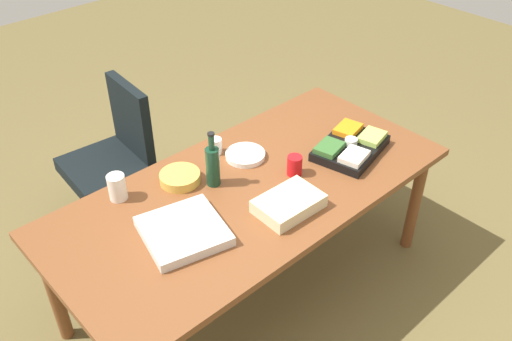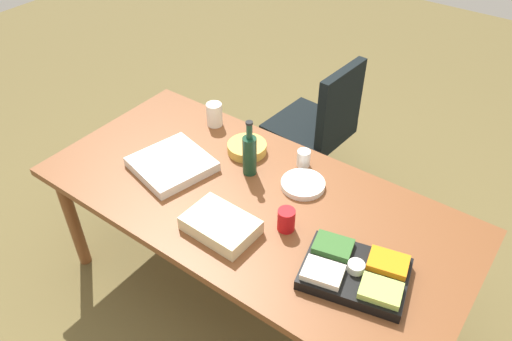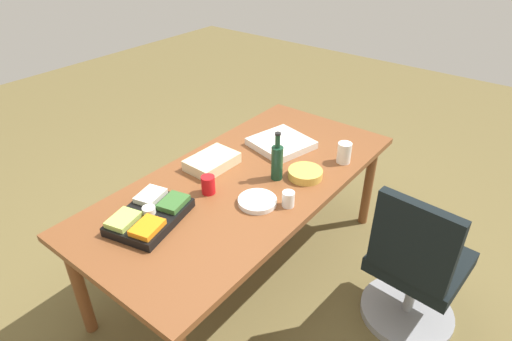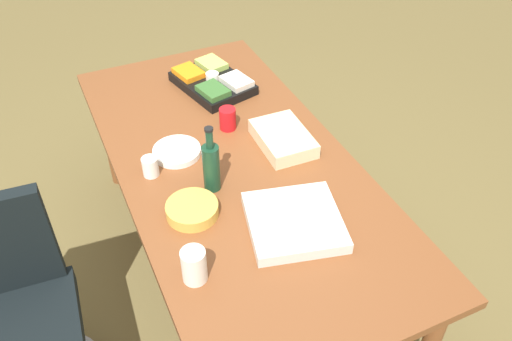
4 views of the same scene
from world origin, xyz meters
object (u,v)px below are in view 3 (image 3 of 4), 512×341
at_px(office_chair, 414,275).
at_px(paper_plate_stack, 257,201).
at_px(veggie_tray, 150,215).
at_px(mayo_jar, 344,153).
at_px(pizza_box, 281,143).
at_px(red_solo_cup, 208,185).
at_px(chip_bowl, 305,174).
at_px(conference_table, 245,188).
at_px(wine_bottle, 277,161).
at_px(paper_cup, 288,199).
at_px(sheet_cake, 212,162).

relative_size(office_chair, paper_plate_stack, 4.42).
bearing_deg(veggie_tray, office_chair, -53.69).
xyz_separation_m(paper_plate_stack, mayo_jar, (0.71, -0.16, 0.05)).
distance_m(pizza_box, red_solo_cup, 0.72).
xyz_separation_m(office_chair, pizza_box, (0.23, 1.10, 0.39)).
relative_size(office_chair, chip_bowl, 4.58).
relative_size(office_chair, pizza_box, 2.70).
distance_m(conference_table, paper_plate_stack, 0.28).
relative_size(pizza_box, chip_bowl, 1.70).
height_order(veggie_tray, chip_bowl, veggie_tray).
bearing_deg(wine_bottle, mayo_jar, -28.46).
bearing_deg(office_chair, red_solo_cup, 113.66).
bearing_deg(office_chair, veggie_tray, 126.31).
distance_m(chip_bowl, red_solo_cup, 0.60).
bearing_deg(pizza_box, paper_cup, -128.15).
height_order(wine_bottle, chip_bowl, wine_bottle).
distance_m(conference_table, red_solo_cup, 0.29).
bearing_deg(veggie_tray, paper_cup, -41.97).
height_order(wine_bottle, red_solo_cup, wine_bottle).
relative_size(conference_table, red_solo_cup, 19.35).
distance_m(veggie_tray, chip_bowl, 0.96).
relative_size(paper_cup, mayo_jar, 0.65).
relative_size(sheet_cake, red_solo_cup, 2.91).
distance_m(veggie_tray, red_solo_cup, 0.39).
height_order(conference_table, chip_bowl, chip_bowl).
height_order(sheet_cake, mayo_jar, mayo_jar).
bearing_deg(conference_table, chip_bowl, -49.59).
bearing_deg(conference_table, paper_plate_stack, -125.89).
bearing_deg(pizza_box, sheet_cake, 171.58).
distance_m(conference_table, paper_cup, 0.39).
height_order(paper_plate_stack, red_solo_cup, red_solo_cup).
bearing_deg(red_solo_cup, wine_bottle, -31.02).
bearing_deg(conference_table, office_chair, -76.99).
height_order(office_chair, pizza_box, office_chair).
relative_size(wine_bottle, sheet_cake, 0.98).
distance_m(paper_cup, sheet_cake, 0.62).
relative_size(pizza_box, sheet_cake, 1.12).
bearing_deg(pizza_box, veggie_tray, -170.63).
xyz_separation_m(pizza_box, paper_plate_stack, (-0.63, -0.28, -0.01)).
bearing_deg(veggie_tray, sheet_cake, 10.89).
height_order(office_chair, chip_bowl, office_chair).
distance_m(veggie_tray, sheet_cake, 0.62).
bearing_deg(sheet_cake, red_solo_cup, -141.15).
xyz_separation_m(wine_bottle, mayo_jar, (0.43, -0.23, -0.05)).
bearing_deg(paper_plate_stack, red_solo_cup, 107.36).
bearing_deg(chip_bowl, veggie_tray, 154.05).
xyz_separation_m(pizza_box, chip_bowl, (-0.23, -0.34, 0.00)).
bearing_deg(paper_cup, chip_bowl, 14.97).
xyz_separation_m(paper_cup, mayo_jar, (0.62, -0.02, 0.02)).
bearing_deg(sheet_cake, veggie_tray, -169.11).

